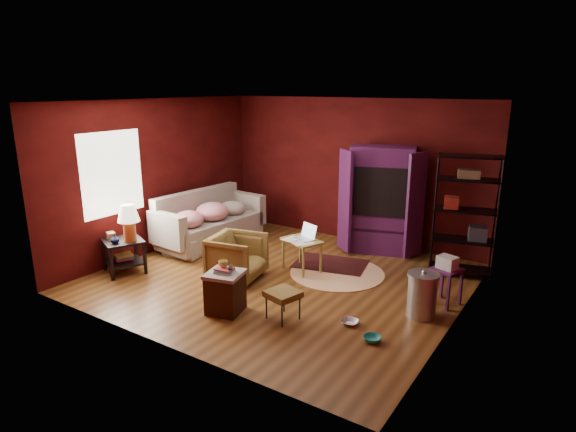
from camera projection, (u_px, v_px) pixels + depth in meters
name	position (u px, v px, depth m)	size (l,w,h in m)	color
room	(278.00, 194.00, 7.45)	(5.54, 5.04, 2.84)	brown
sofa	(209.00, 227.00, 9.34)	(1.88, 0.55, 0.73)	#9E9388
armchair	(237.00, 255.00, 7.70)	(0.78, 0.73, 0.81)	black
pet_bowl_steel	(350.00, 316.00, 6.27)	(0.22, 0.06, 0.22)	silver
pet_bowl_turquoise	(372.00, 333.00, 5.85)	(0.22, 0.07, 0.22)	teal
vase	(115.00, 239.00, 7.73)	(0.14, 0.15, 0.14)	#0B153B
mug	(223.00, 263.00, 6.50)	(0.12, 0.10, 0.12)	#CFC865
side_table	(126.00, 232.00, 7.86)	(0.78, 0.78, 1.17)	black
sofa_cushions	(208.00, 221.00, 9.35)	(1.09, 2.34, 0.95)	#9E9388
hamper	(225.00, 291.00, 6.58)	(0.57, 0.57, 0.66)	#3E1E0E
footstool	(283.00, 295.00, 6.35)	(0.48, 0.48, 0.40)	black
rug_round	(337.00, 273.00, 8.00)	(2.07, 2.07, 0.01)	white
rug_oriental	(331.00, 264.00, 8.39)	(1.37, 1.06, 0.01)	#461212
laptop_desk	(302.00, 243.00, 7.99)	(0.76, 0.66, 0.80)	#ABA44E
tv_armoire	(381.00, 198.00, 8.81)	(1.49, 1.09, 1.97)	#561851
wire_shelving	(466.00, 211.00, 7.65)	(1.05, 0.65, 1.99)	black
small_stand	(447.00, 269.00, 6.76)	(0.45, 0.45, 0.72)	#561851
trash_can	(422.00, 295.00, 6.45)	(0.55, 0.55, 0.67)	silver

